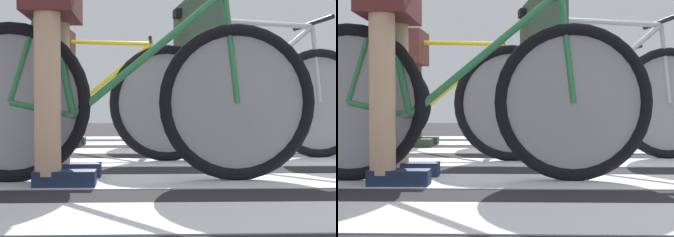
{
  "view_description": "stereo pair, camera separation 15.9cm",
  "coord_description": "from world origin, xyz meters",
  "views": [
    {
      "loc": [
        -0.55,
        -2.96,
        0.36
      ],
      "look_at": [
        -0.46,
        -0.48,
        0.3
      ],
      "focal_mm": 54.47,
      "sensor_mm": 36.0,
      "label": 1
    },
    {
      "loc": [
        -0.39,
        -2.96,
        0.36
      ],
      "look_at": [
        -0.46,
        -0.48,
        0.3
      ],
      "focal_mm": 54.47,
      "sensor_mm": 36.0,
      "label": 2
    }
  ],
  "objects": [
    {
      "name": "cyclist_3_of_4",
      "position": [
        -1.3,
        1.33,
        0.65
      ],
      "size": [
        0.32,
        0.41,
        0.97
      ],
      "rotation": [
        0.0,
        0.0,
        -0.02
      ],
      "color": "brown",
      "rests_on": "ground"
    },
    {
      "name": "bicycle_2_of_4",
      "position": [
        0.06,
        0.25,
        0.41
      ],
      "size": [
        1.72,
        0.54,
        0.93
      ],
      "rotation": [
        0.0,
        0.0,
        0.17
      ],
      "color": "black",
      "rests_on": "ground"
    },
    {
      "name": "crosswalk_markings",
      "position": [
        0.0,
        0.1,
        0.02
      ],
      "size": [
        5.49,
        5.03,
        0.0
      ],
      "color": "silver",
      "rests_on": "ground"
    },
    {
      "name": "bicycle_3_of_4",
      "position": [
        -0.99,
        1.32,
        0.41
      ],
      "size": [
        1.74,
        0.52,
        0.93
      ],
      "rotation": [
        0.0,
        0.0,
        -0.02
      ],
      "color": "black",
      "rests_on": "ground"
    },
    {
      "name": "ground",
      "position": [
        0.0,
        0.0,
        0.01
      ],
      "size": [
        18.0,
        14.0,
        0.02
      ],
      "color": "black"
    },
    {
      "name": "cyclist_2_of_4",
      "position": [
        -0.24,
        0.2,
        0.65
      ],
      "size": [
        0.37,
        0.44,
        0.97
      ],
      "rotation": [
        0.0,
        0.0,
        0.17
      ],
      "color": "beige",
      "rests_on": "ground"
    },
    {
      "name": "cyclist_1_of_4",
      "position": [
        -0.97,
        -0.67,
        0.68
      ],
      "size": [
        0.32,
        0.41,
        1.01
      ],
      "rotation": [
        0.0,
        0.0,
        0.02
      ],
      "color": "tan",
      "rests_on": "ground"
    },
    {
      "name": "bicycle_1_of_4",
      "position": [
        -0.66,
        -0.67,
        0.41
      ],
      "size": [
        1.74,
        0.52,
        0.93
      ],
      "rotation": [
        0.0,
        0.0,
        0.02
      ],
      "color": "black",
      "rests_on": "ground"
    },
    {
      "name": "bicycle_4_of_4",
      "position": [
        0.22,
        1.87,
        0.41
      ],
      "size": [
        1.73,
        0.52,
        0.93
      ],
      "rotation": [
        0.0,
        0.0,
        0.13
      ],
      "color": "black",
      "rests_on": "ground"
    }
  ]
}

